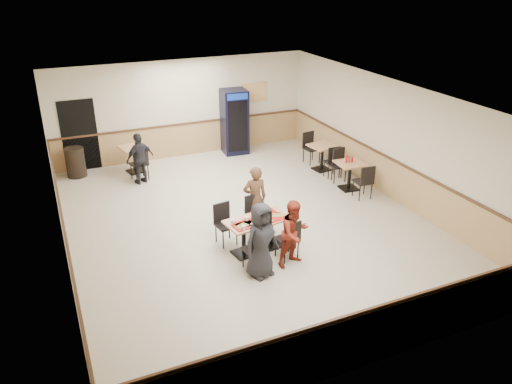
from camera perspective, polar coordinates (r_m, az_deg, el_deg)
name	(u,v)px	position (r m, az deg, el deg)	size (l,w,h in m)	color
ground	(246,222)	(11.81, -1.15, -3.46)	(10.00, 10.00, 0.00)	beige
room_shell	(269,154)	(14.36, 1.44, 4.33)	(10.00, 10.00, 10.00)	silver
main_table	(258,230)	(10.48, 0.20, -4.31)	(1.45, 0.86, 0.73)	black
main_chairs	(256,231)	(10.47, -0.03, -4.49)	(1.42, 1.75, 0.93)	black
diner_woman_left	(261,240)	(9.53, 0.58, -5.55)	(0.75, 0.49, 1.54)	black
diner_woman_right	(294,233)	(9.94, 4.41, -4.70)	(0.68, 0.53, 1.40)	maroon
diner_man_opposite	(255,198)	(11.19, -0.12, -0.74)	(0.56, 0.37, 1.53)	#523623
lone_diner	(140,159)	(14.00, -13.11, 3.75)	(0.84, 0.35, 1.44)	black
tabletop_clutter	(258,220)	(10.30, 0.23, -3.18)	(1.21, 0.70, 0.12)	#B0110B
side_table_near	(350,172)	(13.56, 10.67, 2.30)	(0.75, 0.75, 0.76)	black
side_table_near_chair_south	(363,181)	(13.12, 12.12, 1.28)	(0.44, 0.44, 0.96)	black
side_table_near_chair_north	(337,165)	(14.03, 9.30, 3.08)	(0.44, 0.44, 0.96)	black
side_table_far	(322,154)	(14.74, 7.58, 4.38)	(0.80, 0.80, 0.76)	black
side_table_far_chair_south	(333,161)	(14.26, 8.82, 3.49)	(0.45, 0.45, 0.97)	black
side_table_far_chair_north	(312,148)	(15.24, 6.40, 5.03)	(0.45, 0.45, 0.97)	black
condiment_caddy	(349,159)	(13.46, 10.55, 3.71)	(0.23, 0.06, 0.20)	red
back_table	(134,155)	(14.88, -13.73, 4.11)	(0.86, 0.86, 0.78)	black
back_table_chair_lone	(139,163)	(14.32, -13.24, 3.23)	(0.46, 0.46, 0.98)	black
pepsi_cooler	(234,122)	(15.91, -2.48, 8.04)	(0.83, 0.84, 2.03)	black
trash_bin	(75,162)	(15.09, -19.93, 3.22)	(0.54, 0.54, 0.85)	black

